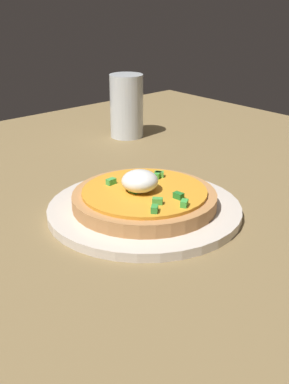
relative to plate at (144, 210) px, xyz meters
The scene contains 4 objects.
dining_table 14.00cm from the plate, 105.15° to the left, with size 128.77×89.03×2.36cm, color olive.
plate is the anchor object (origin of this frame).
pizza 1.89cm from the plate, behind, with size 19.34×19.34×5.10cm.
cup_far 37.35cm from the plate, 54.05° to the left, with size 6.59×6.59×12.38cm.
Camera 1 is at (-37.31, -59.75, 31.53)cm, focal length 47.24 mm.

